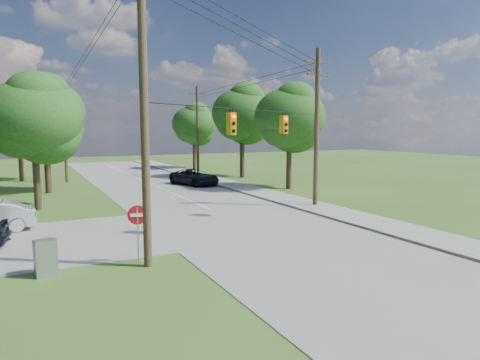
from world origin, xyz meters
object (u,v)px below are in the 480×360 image
do_not_enter_sign (138,221)px  car_main_north (194,177)px  pole_sw (144,101)px  pole_north_e (198,130)px  pole_ne (317,126)px  control_cabinet (46,258)px  pole_north_w (65,130)px

do_not_enter_sign → car_main_north: bearing=75.2°
pole_sw → pole_north_e: 32.55m
pole_ne → control_cabinet: 19.03m
pole_north_w → do_not_enter_sign: size_ratio=4.36×
pole_north_e → do_not_enter_sign: (-13.72, -29.00, -3.45)m
pole_north_w → control_cabinet: 29.51m
pole_ne → car_main_north: size_ratio=1.98×
pole_north_w → car_main_north: size_ratio=1.89×
pole_sw → control_cabinet: size_ratio=9.11×
pole_ne → pole_north_w: (-13.90, 22.00, -0.34)m
control_cabinet → pole_north_w: bearing=74.2°
car_main_north → do_not_enter_sign: (-10.32, -21.14, 0.91)m
control_cabinet → do_not_enter_sign: bearing=-9.7°
car_main_north → control_cabinet: car_main_north is taller
do_not_enter_sign → control_cabinet: bearing=-168.8°
do_not_enter_sign → pole_ne: bearing=38.3°
pole_sw → pole_ne: size_ratio=1.14×
pole_ne → control_cabinet: pole_ne is taller
pole_ne → pole_north_e: 22.00m
pole_ne → pole_north_e: (-0.00, 22.00, -0.34)m
pole_sw → control_cabinet: 6.62m
pole_north_w → car_main_north: pole_north_w is taller
pole_north_w → car_main_north: (10.50, -7.86, -4.36)m
control_cabinet → pole_north_e: bearing=49.9°
pole_sw → do_not_enter_sign: size_ratio=5.24×
pole_ne → pole_north_w: bearing=122.3°
pole_sw → car_main_north: pole_sw is taller
pole_north_w → control_cabinet: pole_north_w is taller
control_cabinet → pole_ne: bearing=12.7°
control_cabinet → do_not_enter_sign: size_ratio=0.57×
car_main_north → do_not_enter_sign: do_not_enter_sign is taller
pole_north_w → do_not_enter_sign: (0.18, -29.00, -3.45)m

